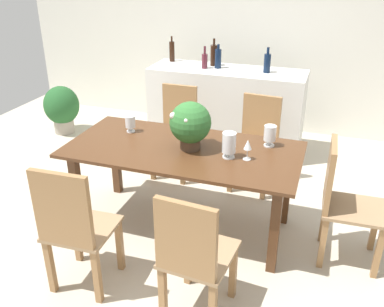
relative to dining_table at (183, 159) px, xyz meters
name	(u,v)px	position (x,y,z in m)	size (l,w,h in m)	color
ground_plane	(183,225)	(0.00, -0.01, -0.65)	(7.04, 7.04, 0.00)	#BCB29E
back_wall	(252,29)	(0.00, 2.59, 0.65)	(6.40, 0.10, 2.60)	silver
dining_table	(183,159)	(0.00, 0.00, 0.00)	(1.89, 0.92, 0.75)	#4C2D19
chair_foot_end	(342,198)	(1.26, 0.00, -0.12)	(0.47, 0.43, 0.95)	olive
chair_far_left	(177,126)	(-0.43, 0.97, -0.13)	(0.41, 0.44, 0.94)	olive
chair_far_right	(257,137)	(0.43, 0.97, -0.14)	(0.46, 0.49, 0.92)	olive
chair_near_right	(193,254)	(0.42, -0.97, -0.13)	(0.45, 0.49, 0.95)	olive
chair_near_left	(74,225)	(-0.42, -0.97, -0.11)	(0.45, 0.44, 0.98)	olive
flower_centerpiece	(190,124)	(0.06, 0.01, 0.31)	(0.33, 0.35, 0.39)	#4C3828
crystal_vase_left	(270,134)	(0.65, 0.26, 0.20)	(0.10, 0.10, 0.18)	silver
crystal_vase_center_near	(130,122)	(-0.55, 0.17, 0.19)	(0.09, 0.09, 0.15)	silver
crystal_vase_right	(229,144)	(0.39, -0.05, 0.22)	(0.11, 0.11, 0.20)	silver
wine_glass	(248,146)	(0.53, -0.04, 0.21)	(0.06, 0.06, 0.16)	silver
kitchen_counter	(226,109)	(-0.10, 1.76, -0.17)	(1.81, 0.59, 0.96)	silver
wine_bottle_amber	(205,60)	(-0.36, 1.73, 0.41)	(0.07, 0.07, 0.25)	#511E28
wine_bottle_green	(267,63)	(0.35, 1.77, 0.43)	(0.08, 0.08, 0.28)	#0F1E38
wine_bottle_tall	(214,55)	(-0.30, 1.89, 0.44)	(0.08, 0.08, 0.32)	black
wine_bottle_dark	(172,51)	(-0.85, 1.93, 0.44)	(0.06, 0.06, 0.30)	black
wine_bottle_clear	(218,58)	(-0.22, 1.79, 0.43)	(0.07, 0.07, 0.27)	#0F1E38
potted_plant_floor	(62,107)	(-2.24, 1.50, -0.30)	(0.46, 0.46, 0.63)	#9E9384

